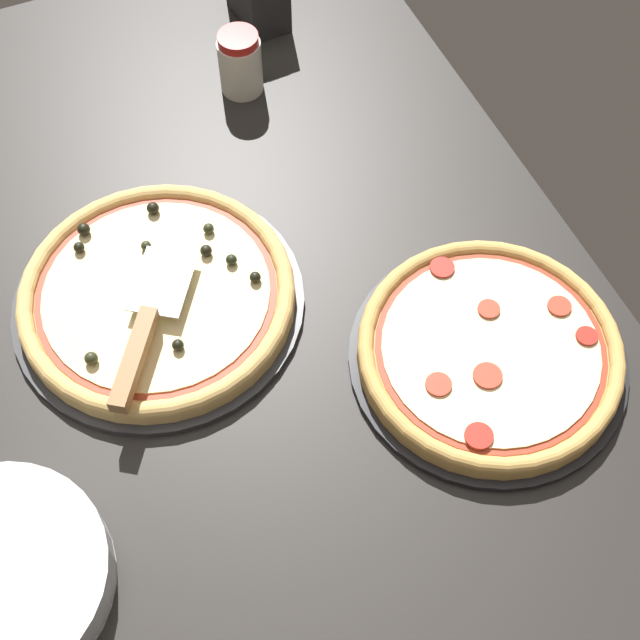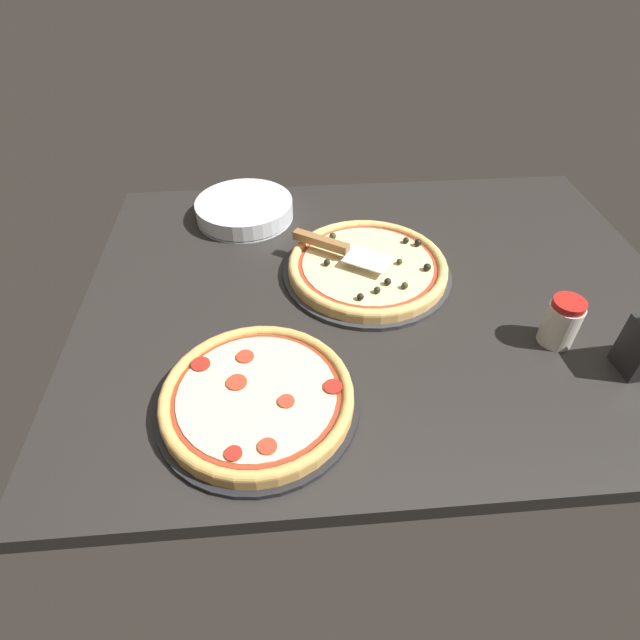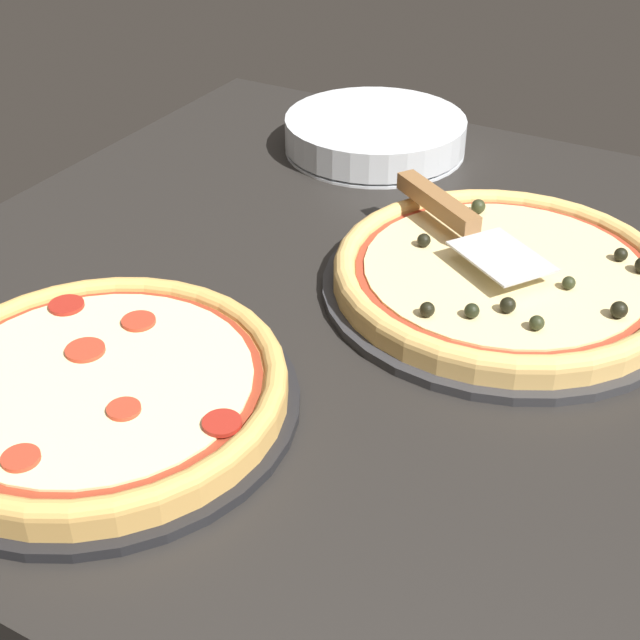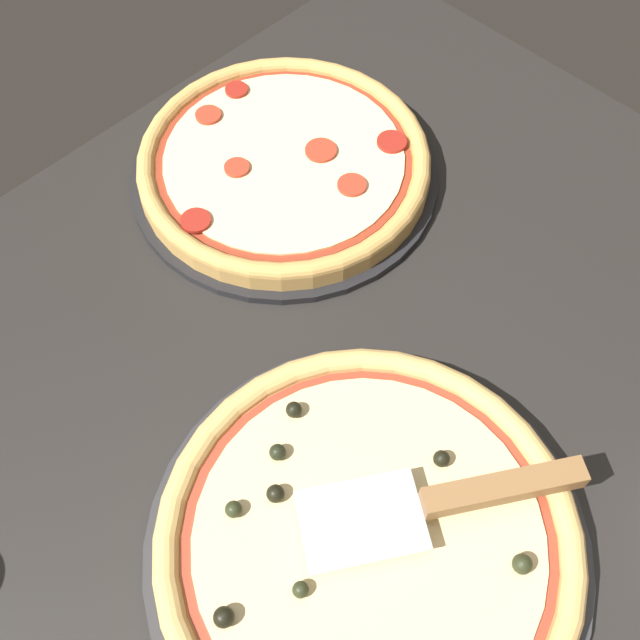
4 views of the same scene
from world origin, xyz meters
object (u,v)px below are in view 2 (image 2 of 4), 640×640
serving_spatula (331,245)px  parmesan_shaker (562,322)px  pizza_front (368,266)px  plate_stack (245,209)px  pizza_back (257,396)px

serving_spatula → parmesan_shaker: (-41.92, 28.63, -0.71)cm
pizza_front → plate_stack: 39.82cm
serving_spatula → plate_stack: 31.45cm
pizza_back → plate_stack: bearing=-86.4°
pizza_back → serving_spatula: 43.49cm
pizza_back → serving_spatula: (-16.72, -40.03, 3.11)cm
pizza_front → plate_stack: size_ratio=1.42×
pizza_front → pizza_back: size_ratio=1.09×
plate_stack → parmesan_shaker: size_ratio=2.50×
plate_stack → parmesan_shaker: parmesan_shaker is taller
pizza_back → parmesan_shaker: bearing=-169.0°
pizza_front → serving_spatula: size_ratio=1.61×
pizza_back → parmesan_shaker: 59.79cm
serving_spatula → parmesan_shaker: 50.77cm
serving_spatula → pizza_back: bearing=67.3°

